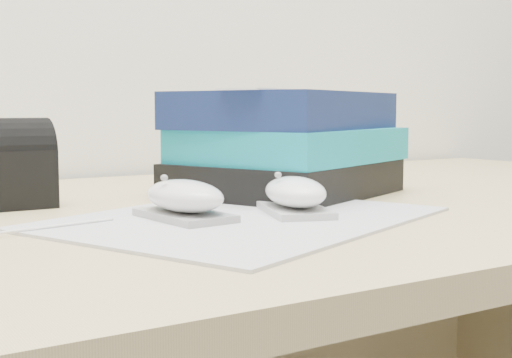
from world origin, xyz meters
TOP-DOWN VIEW (x-y plane):
  - mousepad at (-0.10, 1.47)m, footprint 0.47×0.42m
  - mouse_rear at (-0.16, 1.49)m, footprint 0.07×0.12m
  - mouse_front at (-0.04, 1.46)m, footprint 0.09×0.12m
  - usb_cable at (-0.32, 1.50)m, footprint 0.20×0.04m
  - book_stack at (0.06, 1.62)m, footprint 0.34×0.32m

SIDE VIEW (x-z plane):
  - mousepad at x=-0.10m, z-range 0.73..0.73m
  - usb_cable at x=-0.32m, z-range 0.73..0.74m
  - mouse_front at x=-0.04m, z-range 0.73..0.78m
  - mouse_rear at x=-0.16m, z-range 0.73..0.78m
  - book_stack at x=0.06m, z-range 0.73..0.87m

